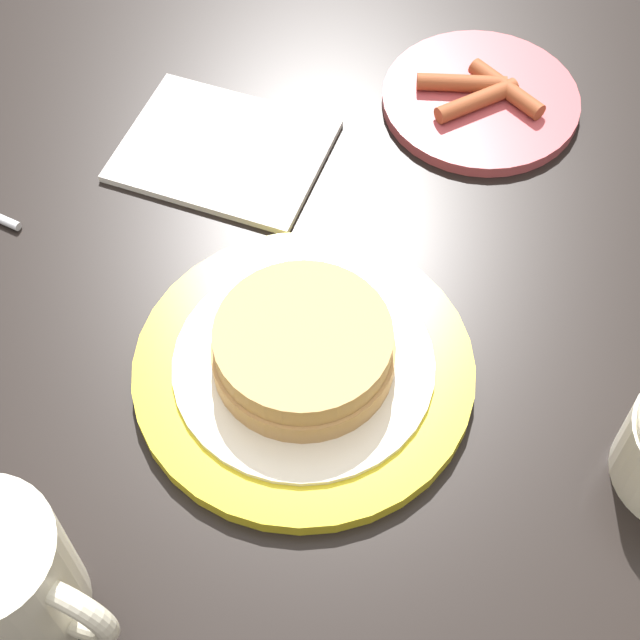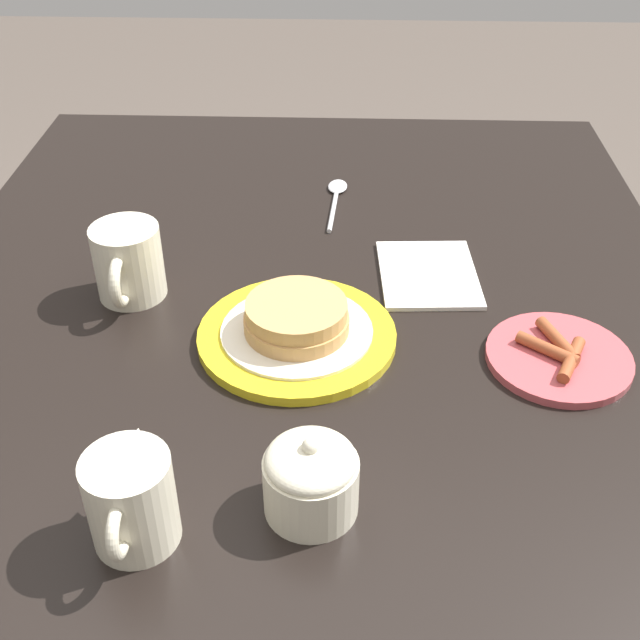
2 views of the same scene
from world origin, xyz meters
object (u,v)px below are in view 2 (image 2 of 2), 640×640
(spoon, at_px, (336,195))
(pancake_plate, at_px, (297,328))
(side_plate_bacon, at_px, (559,357))
(creamer_pitcher, at_px, (131,498))
(napkin, at_px, (428,274))
(coffee_mug, at_px, (128,262))
(sugar_bowl, at_px, (311,477))

(spoon, bearing_deg, pancake_plate, -6.10)
(side_plate_bacon, bearing_deg, creamer_pitcher, -58.42)
(pancake_plate, bearing_deg, napkin, 131.18)
(pancake_plate, bearing_deg, coffee_mug, -112.09)
(sugar_bowl, xyz_separation_m, napkin, (-0.39, 0.13, -0.04))
(coffee_mug, xyz_separation_m, napkin, (-0.06, 0.37, -0.04))
(spoon, bearing_deg, sugar_bowl, -1.01)
(pancake_plate, xyz_separation_m, side_plate_bacon, (0.03, 0.30, -0.01))
(side_plate_bacon, bearing_deg, coffee_mug, -102.67)
(creamer_pitcher, height_order, napkin, creamer_pitcher)
(side_plate_bacon, height_order, coffee_mug, coffee_mug)
(creamer_pitcher, bearing_deg, coffee_mug, -166.57)
(sugar_bowl, bearing_deg, side_plate_bacon, 129.40)
(sugar_bowl, height_order, spoon, sugar_bowl)
(coffee_mug, distance_m, sugar_bowl, 0.41)
(pancake_plate, height_order, coffee_mug, coffee_mug)
(sugar_bowl, distance_m, napkin, 0.41)
(spoon, bearing_deg, creamer_pitcher, -14.04)
(side_plate_bacon, xyz_separation_m, spoon, (-0.39, -0.26, -0.00))
(pancake_plate, height_order, side_plate_bacon, pancake_plate)
(sugar_bowl, bearing_deg, creamer_pitcher, -76.15)
(sugar_bowl, height_order, napkin, sugar_bowl)
(pancake_plate, relative_size, creamer_pitcher, 1.96)
(pancake_plate, height_order, spoon, pancake_plate)
(pancake_plate, relative_size, sugar_bowl, 2.68)
(spoon, bearing_deg, coffee_mug, -42.38)
(pancake_plate, distance_m, coffee_mug, 0.23)
(side_plate_bacon, distance_m, coffee_mug, 0.52)
(creamer_pitcher, relative_size, spoon, 0.72)
(coffee_mug, relative_size, sugar_bowl, 1.36)
(pancake_plate, distance_m, creamer_pitcher, 0.31)
(creamer_pitcher, distance_m, sugar_bowl, 0.16)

